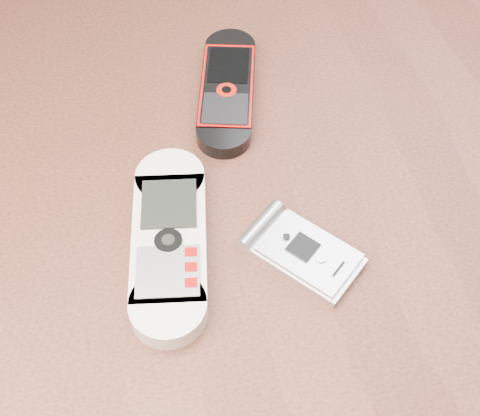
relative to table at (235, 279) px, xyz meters
name	(u,v)px	position (x,y,z in m)	size (l,w,h in m)	color
table	(235,279)	(0.00, 0.00, 0.00)	(1.20, 0.80, 0.75)	black
nokia_white	(169,240)	(-0.06, -0.02, 0.12)	(0.06, 0.18, 0.02)	white
nokia_black_red	(227,89)	(0.02, 0.14, 0.11)	(0.05, 0.17, 0.02)	black
motorola_razr	(305,253)	(0.05, -0.05, 0.11)	(0.05, 0.10, 0.02)	silver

